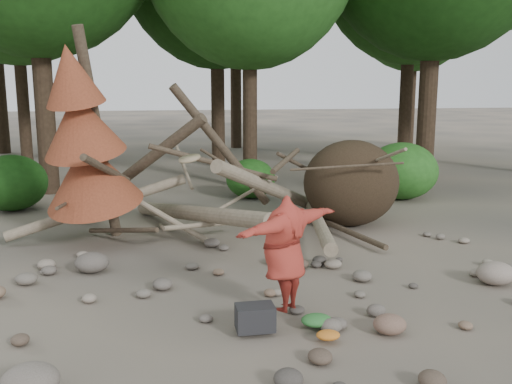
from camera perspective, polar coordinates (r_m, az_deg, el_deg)
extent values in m
plane|color=#514C44|center=(8.79, 1.98, -10.84)|extent=(120.00, 120.00, 0.00)
ellipsoid|color=#332619|center=(13.20, 9.50, 0.88)|extent=(2.20, 1.87, 1.98)
cylinder|color=gray|center=(12.03, -6.11, -2.14)|extent=(2.61, 5.11, 1.08)
cylinder|color=gray|center=(12.66, 1.89, 0.19)|extent=(3.18, 3.71, 1.90)
cylinder|color=brown|center=(12.76, -11.80, 2.32)|extent=(3.08, 1.91, 2.49)
cylinder|color=gray|center=(12.29, 6.17, -2.82)|extent=(1.13, 4.98, 0.43)
cylinder|color=brown|center=(12.96, -3.39, 4.45)|extent=(2.39, 1.03, 2.89)
cylinder|color=gray|center=(12.36, -15.50, -1.42)|extent=(3.71, 0.86, 1.20)
cylinder|color=#4C3F30|center=(11.92, -13.26, -3.75)|extent=(1.52, 1.70, 0.49)
cylinder|color=gray|center=(12.78, -0.92, -0.17)|extent=(1.57, 0.85, 0.69)
cylinder|color=#4C3F30|center=(13.51, 5.50, 2.11)|extent=(1.92, 1.25, 1.10)
cylinder|color=gray|center=(12.34, -7.25, 2.65)|extent=(0.37, 1.42, 0.85)
cylinder|color=#4C3F30|center=(12.24, 9.24, -3.93)|extent=(0.79, 2.54, 0.12)
cylinder|color=gray|center=(11.49, -4.93, -3.27)|extent=(1.78, 1.11, 0.29)
cylinder|color=#4C3F30|center=(11.93, -15.49, 5.44)|extent=(0.67, 1.13, 4.35)
cone|color=brown|center=(11.72, -16.24, 1.86)|extent=(2.06, 2.13, 1.86)
cone|color=brown|center=(11.42, -17.15, 6.64)|extent=(1.71, 1.78, 1.65)
cone|color=brown|center=(11.22, -18.03, 11.12)|extent=(1.23, 1.30, 1.41)
cylinder|color=#38281C|center=(17.88, -20.80, 14.17)|extent=(0.56, 0.56, 8.96)
cylinder|color=#38281C|center=(17.40, -0.61, 11.96)|extent=(0.44, 0.44, 7.14)
cylinder|color=#38281C|center=(19.83, 17.12, 14.72)|extent=(0.60, 0.60, 9.45)
cylinder|color=#38281C|center=(22.06, -22.50, 11.49)|extent=(0.42, 0.42, 7.56)
cylinder|color=#38281C|center=(22.33, -3.89, 13.52)|extent=(0.52, 0.52, 8.54)
cylinder|color=#38281C|center=(23.84, 14.92, 12.51)|extent=(0.50, 0.50, 8.12)
cylinder|color=#38281C|center=(28.75, -2.05, 13.17)|extent=(0.54, 0.54, 8.75)
cylinder|color=#38281C|center=(30.72, 15.36, 11.80)|extent=(0.46, 0.46, 7.84)
ellipsoid|color=#194713|center=(15.90, -23.26, 0.85)|extent=(1.80, 1.80, 1.44)
ellipsoid|color=#225A1A|center=(16.21, -0.55, 1.36)|extent=(1.40, 1.40, 1.12)
ellipsoid|color=#2B6A21|center=(16.58, 14.39, 2.06)|extent=(2.00, 2.00, 1.60)
imported|color=#9D2D23|center=(8.02, 2.89, -6.14)|extent=(1.95, 1.70, 1.66)
cylinder|color=#8A7757|center=(7.06, -6.66, 3.35)|extent=(0.35, 0.36, 0.12)
cube|color=black|center=(7.67, -0.09, -12.86)|extent=(0.51, 0.35, 0.33)
ellipsoid|color=#2B6D2F|center=(7.88, 6.06, -12.97)|extent=(0.42, 0.35, 0.16)
ellipsoid|color=#C26D21|center=(7.53, 7.22, -14.36)|extent=(0.31, 0.25, 0.11)
ellipsoid|color=#70665D|center=(6.72, -21.64, -17.17)|extent=(0.61, 0.55, 0.36)
ellipsoid|color=#7A5C4C|center=(7.89, 13.23, -12.76)|extent=(0.44, 0.39, 0.26)
ellipsoid|color=gray|center=(10.20, 22.85, -7.50)|extent=(0.62, 0.56, 0.37)
ellipsoid|color=#5C554E|center=(10.38, -16.09, -6.79)|extent=(0.59, 0.53, 0.35)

